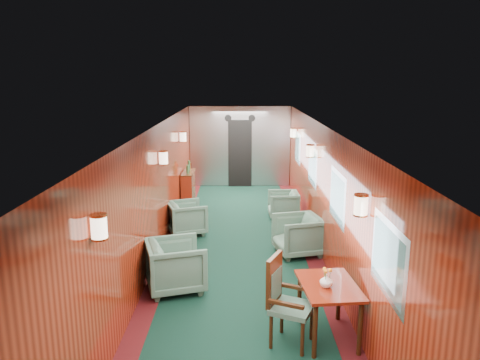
# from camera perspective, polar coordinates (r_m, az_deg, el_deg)

# --- Properties ---
(room) EXTENTS (12.00, 12.10, 2.40)m
(room) POSITION_cam_1_polar(r_m,az_deg,el_deg) (8.08, 0.00, 0.97)
(room) COLOR black
(room) RESTS_ON ground
(bulkhead) EXTENTS (2.98, 0.17, 2.39)m
(bulkhead) POSITION_cam_1_polar(r_m,az_deg,el_deg) (13.98, -0.01, 4.05)
(bulkhead) COLOR #B4B6BC
(bulkhead) RESTS_ON ground
(windows_right) EXTENTS (0.02, 8.60, 0.80)m
(windows_right) POSITION_cam_1_polar(r_m,az_deg,el_deg) (8.50, 10.09, 0.08)
(windows_right) COLOR silver
(windows_right) RESTS_ON ground
(wall_sconces) EXTENTS (2.97, 7.97, 0.25)m
(wall_sconces) POSITION_cam_1_polar(r_m,az_deg,el_deg) (8.61, 0.00, 2.74)
(wall_sconces) COLOR #FFEAC6
(wall_sconces) RESTS_ON ground
(dining_table) EXTENTS (0.77, 1.03, 0.73)m
(dining_table) POSITION_cam_1_polar(r_m,az_deg,el_deg) (6.11, 10.75, -13.37)
(dining_table) COLOR maroon
(dining_table) RESTS_ON ground
(side_chair) EXTENTS (0.65, 0.67, 1.13)m
(side_chair) POSITION_cam_1_polar(r_m,az_deg,el_deg) (5.94, 5.39, -13.98)
(side_chair) COLOR #1D4338
(side_chair) RESTS_ON ground
(credenza) EXTENTS (0.30, 0.95, 1.13)m
(credenza) POSITION_cam_1_polar(r_m,az_deg,el_deg) (12.18, -6.32, -0.90)
(credenza) COLOR maroon
(credenza) RESTS_ON ground
(flower_vase) EXTENTS (0.21, 0.21, 0.17)m
(flower_vase) POSITION_cam_1_polar(r_m,az_deg,el_deg) (5.94, 10.49, -11.96)
(flower_vase) COLOR white
(flower_vase) RESTS_ON dining_table
(armchair_left_near) EXTENTS (1.08, 1.06, 0.79)m
(armchair_left_near) POSITION_cam_1_polar(r_m,az_deg,el_deg) (7.41, -7.84, -10.29)
(armchair_left_near) COLOR #1D4338
(armchair_left_near) RESTS_ON ground
(armchair_left_far) EXTENTS (0.96, 0.95, 0.69)m
(armchair_left_far) POSITION_cam_1_polar(r_m,az_deg,el_deg) (9.91, -6.48, -4.61)
(armchair_left_far) COLOR #1D4338
(armchair_left_far) RESTS_ON ground
(armchair_right_near) EXTENTS (0.98, 0.96, 0.74)m
(armchair_right_near) POSITION_cam_1_polar(r_m,az_deg,el_deg) (8.80, 7.05, -6.69)
(armchair_right_near) COLOR #1D4338
(armchair_right_near) RESTS_ON ground
(armchair_right_far) EXTENTS (0.71, 0.69, 0.63)m
(armchair_right_far) POSITION_cam_1_polar(r_m,az_deg,el_deg) (10.99, 5.29, -3.02)
(armchair_right_far) COLOR #1D4338
(armchair_right_far) RESTS_ON ground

